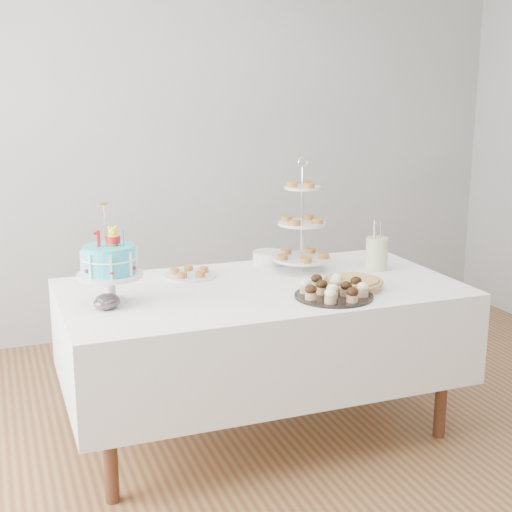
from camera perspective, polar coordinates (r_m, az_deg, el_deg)
name	(u,v)px	position (r m, az deg, el deg)	size (l,w,h in m)	color
floor	(284,458)	(3.52, 2.23, -15.88)	(5.00, 5.00, 0.00)	brown
walls	(287,175)	(3.09, 2.46, 6.52)	(5.04, 4.04, 2.70)	#949799
table	(261,330)	(3.54, 0.41, -5.97)	(1.92, 1.02, 0.77)	white
birthday_cake	(110,276)	(3.25, -11.58, -1.62)	(0.29, 0.29, 0.45)	silver
cupcake_tray	(334,289)	(3.31, 6.25, -2.62)	(0.37, 0.37, 0.08)	black
pie	(353,283)	(3.46, 7.73, -2.15)	(0.30, 0.30, 0.05)	tan
tiered_stand	(302,224)	(3.72, 3.71, 2.57)	(0.31, 0.31, 0.60)	silver
plate_stack	(269,258)	(3.90, 1.05, -0.14)	(0.18, 0.18, 0.07)	silver
pastry_plate	(190,273)	(3.66, -5.31, -1.38)	(0.27, 0.27, 0.04)	silver
jam_bowl_a	(105,303)	(3.19, -11.98, -3.71)	(0.10, 0.10, 0.06)	silver
jam_bowl_b	(108,301)	(3.20, -11.79, -3.57)	(0.11, 0.11, 0.07)	silver
utensil_pitcher	(377,252)	(3.83, 9.66, 0.30)	(0.12, 0.12, 0.26)	white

